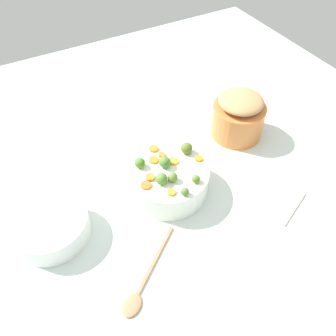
{
  "coord_description": "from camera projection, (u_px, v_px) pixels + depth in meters",
  "views": [
    {
      "loc": [
        0.39,
        0.72,
        1.04
      ],
      "look_at": [
        -0.01,
        -0.01,
        0.14
      ],
      "focal_mm": 37.24,
      "sensor_mm": 36.0,
      "label": 1
    }
  ],
  "objects": [
    {
      "name": "carrot_slice_0",
      "position": [
        162.0,
        155.0,
        1.28
      ],
      "size": [
        0.03,
        0.03,
        0.01
      ],
      "primitive_type": "cylinder",
      "rotation": [
        0.0,
        0.0,
        1.86
      ],
      "color": "orange",
      "rests_on": "serving_bowl_carrots"
    },
    {
      "name": "carrot_slice_1",
      "position": [
        154.0,
        148.0,
        1.3
      ],
      "size": [
        0.05,
        0.05,
        0.01
      ],
      "primitive_type": "cylinder",
      "rotation": [
        0.0,
        0.0,
        2.25
      ],
      "color": "orange",
      "rests_on": "serving_bowl_carrots"
    },
    {
      "name": "carrot_slice_4",
      "position": [
        199.0,
        159.0,
        1.26
      ],
      "size": [
        0.04,
        0.04,
        0.01
      ],
      "primitive_type": "cylinder",
      "rotation": [
        0.0,
        0.0,
        0.42
      ],
      "color": "orange",
      "rests_on": "serving_bowl_carrots"
    },
    {
      "name": "brussels_sprout_2",
      "position": [
        140.0,
        163.0,
        1.23
      ],
      "size": [
        0.04,
        0.04,
        0.04
      ],
      "primitive_type": "sphere",
      "color": "#488025",
      "rests_on": "serving_bowl_carrots"
    },
    {
      "name": "brussels_sprout_1",
      "position": [
        165.0,
        162.0,
        1.23
      ],
      "size": [
        0.04,
        0.04,
        0.04
      ],
      "primitive_type": "sphere",
      "color": "#4A8032",
      "rests_on": "serving_bowl_carrots"
    },
    {
      "name": "metal_pot",
      "position": [
        237.0,
        120.0,
        1.47
      ],
      "size": [
        0.22,
        0.22,
        0.14
      ],
      "primitive_type": "cylinder",
      "color": "#D27B3C",
      "rests_on": "tabletop"
    },
    {
      "name": "brussels_sprout_5",
      "position": [
        161.0,
        179.0,
        1.18
      ],
      "size": [
        0.04,
        0.04,
        0.04
      ],
      "primitive_type": "sphere",
      "color": "#558732",
      "rests_on": "serving_bowl_carrots"
    },
    {
      "name": "tabletop",
      "position": [
        167.0,
        193.0,
        1.31
      ],
      "size": [
        2.4,
        2.4,
        0.02
      ],
      "primitive_type": "cube",
      "color": "silver",
      "rests_on": "ground"
    },
    {
      "name": "carrot_slice_7",
      "position": [
        154.0,
        160.0,
        1.26
      ],
      "size": [
        0.04,
        0.04,
        0.01
      ],
      "primitive_type": "cylinder",
      "rotation": [
        0.0,
        0.0,
        6.14
      ],
      "color": "orange",
      "rests_on": "serving_bowl_carrots"
    },
    {
      "name": "carrot_slice_6",
      "position": [
        174.0,
        161.0,
        1.26
      ],
      "size": [
        0.05,
        0.05,
        0.01
      ],
      "primitive_type": "cylinder",
      "rotation": [
        0.0,
        0.0,
        3.83
      ],
      "color": "orange",
      "rests_on": "serving_bowl_carrots"
    },
    {
      "name": "carrot_slice_2",
      "position": [
        172.0,
        192.0,
        1.16
      ],
      "size": [
        0.03,
        0.03,
        0.01
      ],
      "primitive_type": "cylinder",
      "rotation": [
        0.0,
        0.0,
        4.85
      ],
      "color": "orange",
      "rests_on": "serving_bowl_carrots"
    },
    {
      "name": "stuffing_mound",
      "position": [
        241.0,
        101.0,
        1.4
      ],
      "size": [
        0.19,
        0.19,
        0.06
      ],
      "primitive_type": "ellipsoid",
      "color": "tan",
      "rests_on": "metal_pot"
    },
    {
      "name": "carrot_slice_5",
      "position": [
        146.0,
        185.0,
        1.18
      ],
      "size": [
        0.05,
        0.05,
        0.01
      ],
      "primitive_type": "cylinder",
      "rotation": [
        0.0,
        0.0,
        1.14
      ],
      "color": "orange",
      "rests_on": "serving_bowl_carrots"
    },
    {
      "name": "brussels_sprout_0",
      "position": [
        196.0,
        179.0,
        1.18
      ],
      "size": [
        0.03,
        0.03,
        0.03
      ],
      "primitive_type": "sphere",
      "color": "#537D28",
      "rests_on": "serving_bowl_carrots"
    },
    {
      "name": "brussels_sprout_4",
      "position": [
        185.0,
        192.0,
        1.15
      ],
      "size": [
        0.03,
        0.03,
        0.03
      ],
      "primitive_type": "sphere",
      "color": "#537935",
      "rests_on": "serving_bowl_carrots"
    },
    {
      "name": "wooden_spoon",
      "position": [
        140.0,
        289.0,
        1.04
      ],
      "size": [
        0.28,
        0.22,
        0.01
      ],
      "color": "tan",
      "rests_on": "tabletop"
    },
    {
      "name": "casserole_dish",
      "position": [
        51.0,
        226.0,
        1.15
      ],
      "size": [
        0.25,
        0.25,
        0.09
      ],
      "primitive_type": "cylinder",
      "color": "white",
      "rests_on": "tabletop"
    },
    {
      "name": "dish_towel",
      "position": [
        282.0,
        202.0,
        1.26
      ],
      "size": [
        0.21,
        0.17,
        0.01
      ],
      "primitive_type": "cube",
      "rotation": [
        0.0,
        0.0,
        0.41
      ],
      "color": "beige",
      "rests_on": "tabletop"
    },
    {
      "name": "brussels_sprout_3",
      "position": [
        187.0,
        148.0,
        1.28
      ],
      "size": [
        0.04,
        0.04,
        0.04
      ],
      "primitive_type": "sphere",
      "color": "#5C6E26",
      "rests_on": "serving_bowl_carrots"
    },
    {
      "name": "brussels_sprout_6",
      "position": [
        173.0,
        177.0,
        1.19
      ],
      "size": [
        0.03,
        0.03,
        0.03
      ],
      "primitive_type": "sphere",
      "color": "olive",
      "rests_on": "serving_bowl_carrots"
    },
    {
      "name": "carrot_slice_3",
      "position": [
        150.0,
        177.0,
        1.2
      ],
      "size": [
        0.04,
        0.04,
        0.01
      ],
      "primitive_type": "cylinder",
      "rotation": [
        0.0,
        0.0,
        4.28
      ],
      "color": "orange",
      "rests_on": "serving_bowl_carrots"
    },
    {
      "name": "serving_bowl_carrots",
      "position": [
        168.0,
        180.0,
        1.27
      ],
      "size": [
        0.3,
        0.3,
        0.11
      ],
      "primitive_type": "cylinder",
      "color": "white",
      "rests_on": "tabletop"
    }
  ]
}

